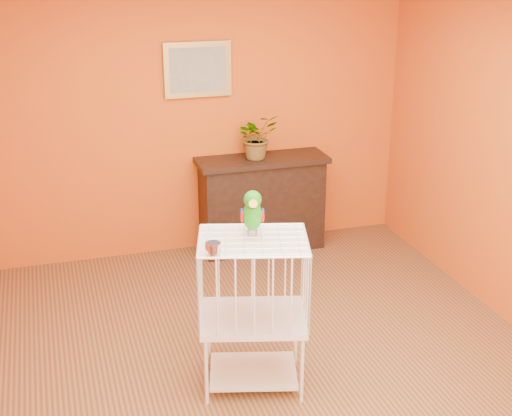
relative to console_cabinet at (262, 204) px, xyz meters
name	(u,v)px	position (x,y,z in m)	size (l,w,h in m)	color
ground	(273,367)	(-0.55, -2.03, -0.46)	(4.50, 4.50, 0.00)	brown
room_shell	(275,153)	(-0.55, -2.03, 1.12)	(4.50, 4.50, 4.50)	#C64812
console_cabinet	(262,204)	(0.00, 0.00, 0.00)	(1.24, 0.45, 0.92)	black
potted_plant	(256,141)	(-0.05, 0.02, 0.62)	(0.38, 0.42, 0.33)	#26722D
framed_picture	(198,70)	(-0.55, 0.19, 1.29)	(0.62, 0.04, 0.50)	#AC893D
birdcage	(253,311)	(-0.74, -2.17, 0.09)	(0.80, 0.69, 1.06)	silver
feed_cup	(213,248)	(-1.03, -2.31, 0.64)	(0.10, 0.10, 0.07)	silver
parrot	(252,212)	(-0.73, -2.12, 0.76)	(0.17, 0.29, 0.32)	#59544C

